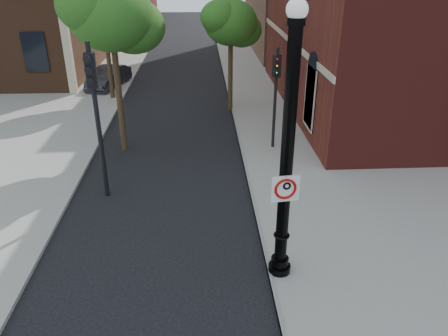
{
  "coord_description": "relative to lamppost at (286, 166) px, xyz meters",
  "views": [
    {
      "loc": [
        0.4,
        -8.4,
        7.28
      ],
      "look_at": [
        0.98,
        2.0,
        2.24
      ],
      "focal_mm": 35.0,
      "sensor_mm": 36.0,
      "label": 1
    }
  ],
  "objects": [
    {
      "name": "ground",
      "position": [
        -2.29,
        -0.34,
        -3.05
      ],
      "size": [
        120.0,
        120.0,
        0.0
      ],
      "primitive_type": "plane",
      "color": "black",
      "rests_on": "ground"
    },
    {
      "name": "sidewalk_right",
      "position": [
        3.71,
        9.66,
        -2.99
      ],
      "size": [
        8.0,
        60.0,
        0.12
      ],
      "primitive_type": "cube",
      "color": "gray",
      "rests_on": "ground"
    },
    {
      "name": "sidewalk_left",
      "position": [
        -11.29,
        17.66,
        -2.99
      ],
      "size": [
        10.0,
        50.0,
        0.12
      ],
      "primitive_type": "cube",
      "color": "gray",
      "rests_on": "ground"
    },
    {
      "name": "curb_edge",
      "position": [
        -0.24,
        9.66,
        -2.98
      ],
      "size": [
        0.1,
        60.0,
        0.14
      ],
      "primitive_type": "cube",
      "color": "gray",
      "rests_on": "ground"
    },
    {
      "name": "lamppost",
      "position": [
        0.0,
        0.0,
        0.0
      ],
      "size": [
        0.56,
        0.56,
        6.61
      ],
      "color": "black",
      "rests_on": "ground"
    },
    {
      "name": "no_parking_sign",
      "position": [
        -0.02,
        -0.17,
        -0.47
      ],
      "size": [
        0.66,
        0.13,
        0.66
      ],
      "rotation": [
        0.0,
        0.0,
        0.12
      ],
      "color": "white",
      "rests_on": "ground"
    },
    {
      "name": "parked_car",
      "position": [
        -7.5,
        18.11,
        -2.4
      ],
      "size": [
        2.37,
        4.17,
        1.3
      ],
      "primitive_type": "imported",
      "rotation": [
        0.0,
        0.0,
        -0.27
      ],
      "color": "#2C2C31",
      "rests_on": "ground"
    },
    {
      "name": "traffic_signal_left",
      "position": [
        -5.12,
        4.37,
        0.39
      ],
      "size": [
        0.36,
        0.43,
        5.1
      ],
      "rotation": [
        0.0,
        0.0,
        0.14
      ],
      "color": "black",
      "rests_on": "ground"
    },
    {
      "name": "traffic_signal_right",
      "position": [
        1.08,
        7.99,
        -0.22
      ],
      "size": [
        0.34,
        0.37,
        4.21
      ],
      "rotation": [
        0.0,
        0.0,
        0.39
      ],
      "color": "black",
      "rests_on": "ground"
    },
    {
      "name": "utility_pole",
      "position": [
        2.02,
        9.37,
        -0.4
      ],
      "size": [
        0.11,
        0.11,
        5.29
      ],
      "primitive_type": "cylinder",
      "color": "#999999",
      "rests_on": "ground"
    },
    {
      "name": "street_tree_a",
      "position": [
        -5.07,
        8.36,
        2.28
      ],
      "size": [
        3.74,
        3.38,
        6.74
      ],
      "color": "#382716",
      "rests_on": "ground"
    },
    {
      "name": "street_tree_b",
      "position": [
        -6.83,
        15.67,
        1.38
      ],
      "size": [
        3.12,
        2.82,
        5.62
      ],
      "color": "#382716",
      "rests_on": "ground"
    },
    {
      "name": "street_tree_c",
      "position": [
        -0.3,
        13.37,
        1.32
      ],
      "size": [
        3.07,
        2.78,
        5.54
      ],
      "color": "#382716",
      "rests_on": "ground"
    }
  ]
}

